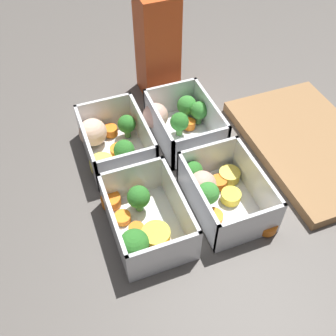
{
  "coord_description": "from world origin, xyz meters",
  "views": [
    {
      "loc": [
        0.37,
        -0.14,
        0.47
      ],
      "look_at": [
        0.0,
        0.0,
        0.02
      ],
      "focal_mm": 42.0,
      "sensor_mm": 36.0,
      "label": 1
    }
  ],
  "objects": [
    {
      "name": "ground_plane",
      "position": [
        0.0,
        0.0,
        0.0
      ],
      "size": [
        4.0,
        4.0,
        0.0
      ],
      "primitive_type": "plane",
      "color": "#56514C"
    },
    {
      "name": "container_far_right",
      "position": [
        0.07,
        0.05,
        0.02
      ],
      "size": [
        0.15,
        0.11,
        0.06
      ],
      "color": "white",
      "rests_on": "ground_plane"
    },
    {
      "name": "container_near_right",
      "position": [
        0.08,
        -0.07,
        0.02
      ],
      "size": [
        0.14,
        0.1,
        0.06
      ],
      "color": "white",
      "rests_on": "ground_plane"
    },
    {
      "name": "juice_carton",
      "position": [
        -0.22,
        0.06,
        0.1
      ],
      "size": [
        0.07,
        0.07,
        0.2
      ],
      "color": "#D14C1E",
      "rests_on": "ground_plane"
    },
    {
      "name": "cutting_board",
      "position": [
        0.02,
        0.24,
        0.01
      ],
      "size": [
        0.28,
        0.18,
        0.02
      ],
      "color": "olive",
      "rests_on": "ground_plane"
    },
    {
      "name": "container_near_left",
      "position": [
        -0.09,
        -0.06,
        0.02
      ],
      "size": [
        0.14,
        0.11,
        0.06
      ],
      "color": "white",
      "rests_on": "ground_plane"
    },
    {
      "name": "container_far_left",
      "position": [
        -0.09,
        0.06,
        0.03
      ],
      "size": [
        0.14,
        0.12,
        0.06
      ],
      "color": "white",
      "rests_on": "ground_plane"
    }
  ]
}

